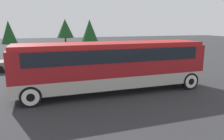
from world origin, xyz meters
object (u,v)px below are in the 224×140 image
(parked_car_near, at_px, (107,57))
(parked_car_far, at_px, (20,62))
(parked_car_mid, at_px, (92,66))
(tour_bus, at_px, (114,62))

(parked_car_near, bearing_deg, parked_car_far, -177.54)
(parked_car_mid, xyz_separation_m, parked_car_far, (-5.49, 4.03, -0.02))
(tour_bus, height_order, parked_car_far, tour_bus)
(tour_bus, xyz_separation_m, parked_car_mid, (-0.15, 4.68, -1.04))
(parked_car_near, relative_size, parked_car_far, 0.99)
(parked_car_near, relative_size, parked_car_mid, 0.85)
(tour_bus, bearing_deg, parked_car_far, 122.92)
(parked_car_far, bearing_deg, parked_car_mid, -36.26)
(tour_bus, distance_m, parked_car_far, 10.43)
(parked_car_near, xyz_separation_m, parked_car_far, (-8.08, -0.35, 0.01))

